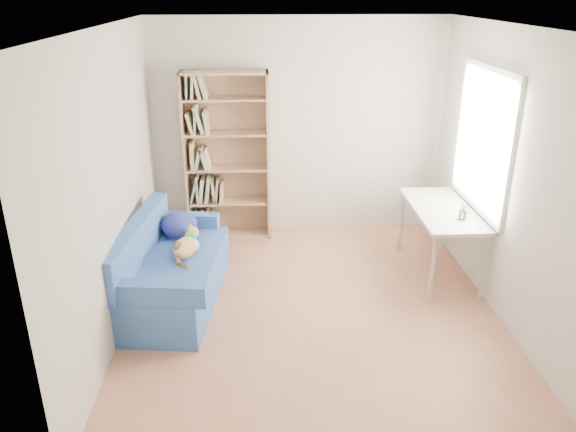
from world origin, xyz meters
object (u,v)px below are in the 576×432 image
at_px(bookshelf, 227,164).
at_px(desk, 442,214).
at_px(sofa, 171,269).
at_px(pen_cup, 463,214).

relative_size(bookshelf, desk, 1.53).
distance_m(sofa, bookshelf, 1.73).
relative_size(sofa, bookshelf, 0.89).
bearing_deg(desk, bookshelf, 153.61).
height_order(sofa, bookshelf, bookshelf).
relative_size(sofa, pen_cup, 11.54).
bearing_deg(sofa, bookshelf, 78.45).
bearing_deg(sofa, desk, 14.99).
xyz_separation_m(sofa, bookshelf, (0.51, 1.54, 0.60)).
bearing_deg(pen_cup, bookshelf, 148.92).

